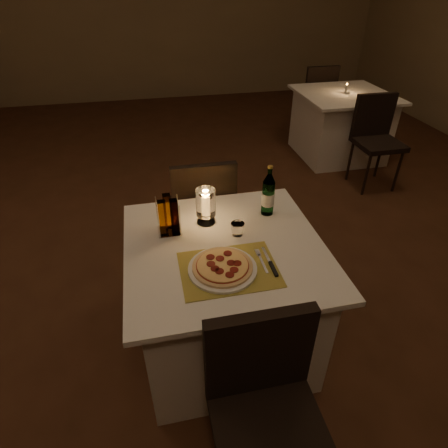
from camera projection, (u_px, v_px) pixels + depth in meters
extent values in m
cube|color=#4C2A18|center=(175.00, 309.00, 2.53)|extent=(8.00, 10.00, 0.02)
cube|color=white|center=(225.00, 300.00, 2.10)|extent=(0.88, 0.88, 0.71)
cube|color=white|center=(225.00, 248.00, 1.90)|extent=(1.00, 1.00, 0.03)
cube|color=black|center=(270.00, 433.00, 1.40)|extent=(0.42, 0.42, 0.05)
cube|color=black|center=(259.00, 353.00, 1.42)|extent=(0.42, 0.05, 0.42)
cylinder|color=black|center=(217.00, 430.00, 1.64)|extent=(0.03, 0.03, 0.44)
cylinder|color=black|center=(290.00, 414.00, 1.70)|extent=(0.03, 0.03, 0.44)
cube|color=black|center=(201.00, 210.00, 2.69)|extent=(0.42, 0.42, 0.05)
cube|color=black|center=(205.00, 195.00, 2.41)|extent=(0.42, 0.05, 0.42)
cylinder|color=black|center=(220.00, 222.00, 2.99)|extent=(0.03, 0.03, 0.44)
cylinder|color=black|center=(177.00, 227.00, 2.93)|extent=(0.03, 0.03, 0.44)
cylinder|color=black|center=(229.00, 247.00, 2.72)|extent=(0.03, 0.03, 0.44)
cylinder|color=black|center=(183.00, 254.00, 2.66)|extent=(0.03, 0.03, 0.44)
cube|color=#A29238|center=(229.00, 269.00, 1.74)|extent=(0.45, 0.34, 0.00)
cylinder|color=white|center=(223.00, 269.00, 1.73)|extent=(0.32, 0.32, 0.01)
cylinder|color=#D8B77F|center=(223.00, 267.00, 1.72)|extent=(0.28, 0.28, 0.01)
cylinder|color=maroon|center=(223.00, 265.00, 1.72)|extent=(0.24, 0.24, 0.00)
cylinder|color=#EACC7F|center=(223.00, 265.00, 1.71)|extent=(0.24, 0.24, 0.00)
cylinder|color=maroon|center=(231.00, 263.00, 1.72)|extent=(0.04, 0.04, 0.00)
cylinder|color=maroon|center=(228.00, 253.00, 1.78)|extent=(0.04, 0.04, 0.00)
cylinder|color=maroon|center=(220.00, 258.00, 1.74)|extent=(0.04, 0.04, 0.00)
cylinder|color=maroon|center=(210.00, 257.00, 1.75)|extent=(0.04, 0.04, 0.00)
cylinder|color=maroon|center=(211.00, 264.00, 1.71)|extent=(0.04, 0.04, 0.00)
cylinder|color=maroon|center=(215.00, 268.00, 1.69)|extent=(0.04, 0.04, 0.00)
cylinder|color=maroon|center=(220.00, 271.00, 1.67)|extent=(0.04, 0.04, 0.00)
cylinder|color=maroon|center=(230.00, 275.00, 1.65)|extent=(0.04, 0.04, 0.00)
cylinder|color=maroon|center=(234.00, 270.00, 1.68)|extent=(0.04, 0.04, 0.00)
cylinder|color=maroon|center=(237.00, 263.00, 1.72)|extent=(0.04, 0.04, 0.00)
cube|color=silver|center=(263.00, 264.00, 1.76)|extent=(0.01, 0.14, 0.00)
cube|color=silver|center=(258.00, 253.00, 1.83)|extent=(0.02, 0.05, 0.00)
cube|color=black|center=(273.00, 269.00, 1.73)|extent=(0.02, 0.10, 0.01)
cube|color=silver|center=(266.00, 255.00, 1.82)|extent=(0.01, 0.12, 0.00)
cylinder|color=#519856|center=(268.00, 198.00, 2.08)|extent=(0.07, 0.07, 0.20)
cylinder|color=#519856|center=(270.00, 171.00, 1.99)|extent=(0.02, 0.02, 0.04)
cylinder|color=gold|center=(270.00, 167.00, 1.97)|extent=(0.03, 0.03, 0.01)
cylinder|color=silver|center=(268.00, 199.00, 2.09)|extent=(0.07, 0.07, 0.08)
cylinder|color=white|center=(206.00, 221.00, 2.06)|extent=(0.10, 0.10, 0.01)
cylinder|color=white|center=(206.00, 218.00, 2.04)|extent=(0.02, 0.02, 0.04)
cylinder|color=white|center=(206.00, 202.00, 1.99)|extent=(0.11, 0.11, 0.15)
cylinder|color=white|center=(206.00, 205.00, 2.00)|extent=(0.03, 0.03, 0.11)
ellipsoid|color=orange|center=(205.00, 193.00, 1.96)|extent=(0.02, 0.02, 0.03)
cube|color=white|center=(170.00, 231.00, 1.99)|extent=(0.12, 0.12, 0.01)
cylinder|color=white|center=(158.00, 223.00, 1.88)|extent=(0.01, 0.01, 0.18)
cylinder|color=white|center=(180.00, 221.00, 1.90)|extent=(0.01, 0.01, 0.18)
cylinder|color=white|center=(157.00, 212.00, 1.97)|extent=(0.01, 0.01, 0.18)
cylinder|color=white|center=(178.00, 209.00, 1.99)|extent=(0.01, 0.01, 0.18)
cube|color=#BF8C33|center=(163.00, 218.00, 1.90)|extent=(0.04, 0.04, 0.20)
cube|color=#3F1E14|center=(175.00, 217.00, 1.91)|extent=(0.04, 0.04, 0.20)
cube|color=#BF8C33|center=(168.00, 211.00, 1.96)|extent=(0.04, 0.04, 0.20)
cube|color=white|center=(339.00, 126.00, 4.40)|extent=(0.88, 0.88, 0.71)
cube|color=white|center=(345.00, 94.00, 4.19)|extent=(1.00, 1.00, 0.03)
cube|color=black|center=(378.00, 144.00, 3.70)|extent=(0.42, 0.42, 0.05)
cube|color=black|center=(374.00, 115.00, 3.72)|extent=(0.42, 0.05, 0.42)
cylinder|color=black|center=(366.00, 175.00, 3.67)|extent=(0.03, 0.03, 0.44)
cylinder|color=black|center=(397.00, 172.00, 3.73)|extent=(0.03, 0.03, 0.44)
cylinder|color=black|center=(350.00, 161.00, 3.94)|extent=(0.03, 0.03, 0.44)
cylinder|color=black|center=(379.00, 158.00, 4.00)|extent=(0.03, 0.03, 0.44)
cube|color=black|center=(313.00, 98.00, 4.99)|extent=(0.42, 0.42, 0.05)
cube|color=black|center=(322.00, 84.00, 4.71)|extent=(0.42, 0.05, 0.42)
cylinder|color=black|center=(317.00, 111.00, 5.29)|extent=(0.03, 0.03, 0.44)
cylinder|color=black|center=(295.00, 113.00, 5.23)|extent=(0.03, 0.03, 0.44)
cylinder|color=black|center=(328.00, 119.00, 5.02)|extent=(0.03, 0.03, 0.44)
cylinder|color=black|center=(304.00, 121.00, 4.96)|extent=(0.03, 0.03, 0.44)
cylinder|color=white|center=(346.00, 89.00, 4.16)|extent=(0.03, 0.03, 0.09)
ellipsoid|color=orange|center=(347.00, 84.00, 4.13)|extent=(0.01, 0.01, 0.02)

